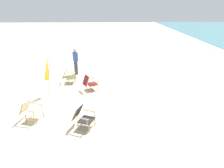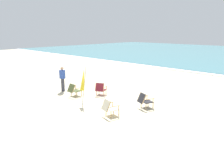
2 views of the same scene
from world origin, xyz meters
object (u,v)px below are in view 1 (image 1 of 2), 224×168
at_px(beach_chair_back_right, 82,116).
at_px(umbrella_furled_yellow, 47,69).
at_px(beach_chair_front_right, 30,110).
at_px(beach_chair_far_center, 89,82).
at_px(person_near_chairs, 76,61).
at_px(beach_chair_front_left, 68,76).

height_order(beach_chair_back_right, umbrella_furled_yellow, umbrella_furled_yellow).
bearing_deg(beach_chair_front_right, beach_chair_back_right, 75.11).
relative_size(beach_chair_far_center, umbrella_furled_yellow, 0.41).
bearing_deg(person_near_chairs, beach_chair_back_right, 10.39).
relative_size(beach_chair_front_right, person_near_chairs, 0.51).
height_order(beach_chair_front_right, beach_chair_back_right, beach_chair_front_right).
bearing_deg(beach_chair_far_center, beach_chair_front_left, -129.42).
bearing_deg(person_near_chairs, beach_chair_front_left, -7.99).
relative_size(beach_chair_front_right, beach_chair_front_left, 1.06).
height_order(beach_chair_front_left, beach_chair_far_center, beach_chair_far_center).
height_order(beach_chair_front_right, person_near_chairs, person_near_chairs).
xyz_separation_m(beach_chair_front_right, beach_chair_front_left, (-3.77, 0.76, -0.00)).
bearing_deg(umbrella_furled_yellow, beach_chair_front_right, -4.70).
xyz_separation_m(beach_chair_front_left, person_near_chairs, (-1.50, 0.21, 0.41)).
distance_m(beach_chair_front_left, beach_chair_far_center, 1.62).
height_order(beach_chair_back_right, person_near_chairs, person_near_chairs).
relative_size(beach_chair_front_right, beach_chair_back_right, 0.94).
xyz_separation_m(beach_chair_front_left, beach_chair_far_center, (1.03, 1.25, 0.01)).
bearing_deg(beach_chair_back_right, beach_chair_front_left, -163.51).
bearing_deg(beach_chair_front_right, beach_chair_far_center, 143.71).
bearing_deg(beach_chair_front_right, umbrella_furled_yellow, 175.30).
relative_size(umbrella_furled_yellow, person_near_chairs, 1.29).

